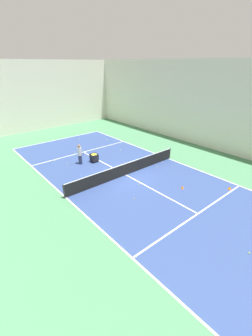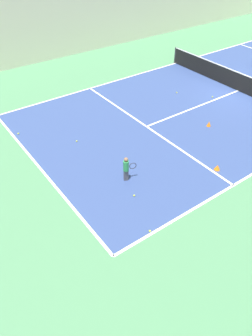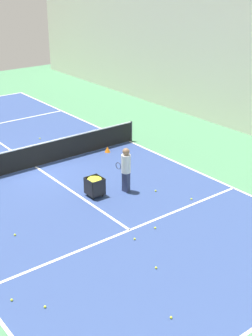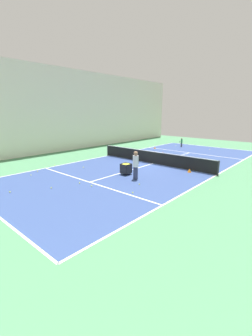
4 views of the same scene
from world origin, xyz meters
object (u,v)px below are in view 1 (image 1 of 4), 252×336
coach_at_net (80,153)px  training_cone_0 (182,187)px  ball_cart (94,156)px  tennis_net (126,169)px  training_cone_1 (230,188)px

coach_at_net → training_cone_0: 9.31m
coach_at_net → training_cone_0: (3.41, -8.61, -0.91)m
ball_cart → training_cone_0: size_ratio=3.06×
tennis_net → ball_cart: (-0.50, 3.92, 0.01)m
tennis_net → training_cone_0: bearing=-68.1°
training_cone_0 → training_cone_1: bearing=-41.5°
training_cone_0 → ball_cart: bearing=105.2°
ball_cart → coach_at_net: bearing=160.6°
ball_cart → training_cone_1: (4.75, -10.43, -0.44)m
tennis_net → training_cone_0: (1.72, -4.28, -0.41)m
training_cone_1 → coach_at_net: bearing=118.7°
tennis_net → coach_at_net: 4.68m
coach_at_net → ball_cart: coach_at_net is taller
tennis_net → ball_cart: 3.95m
ball_cart → training_cone_0: bearing=-74.8°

